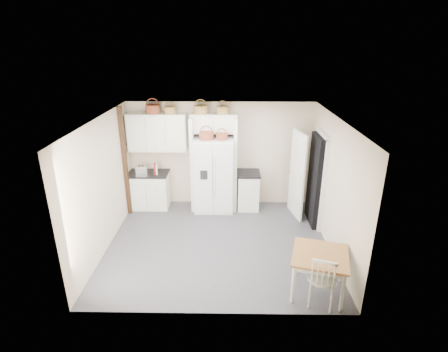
{
  "coord_description": "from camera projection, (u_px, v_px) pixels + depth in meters",
  "views": [
    {
      "loc": [
        0.22,
        -6.26,
        3.94
      ],
      "look_at": [
        0.11,
        0.4,
        1.35
      ],
      "focal_mm": 28.0,
      "sensor_mm": 36.0,
      "label": 1
    }
  ],
  "objects": [
    {
      "name": "toaster",
      "position": [
        141.0,
        170.0,
        8.47
      ],
      "size": [
        0.29,
        0.19,
        0.19
      ],
      "primitive_type": "cube",
      "rotation": [
        0.0,
        0.0,
        0.16
      ],
      "color": "silver",
      "rests_on": "counter_left"
    },
    {
      "name": "counter_left",
      "position": [
        148.0,
        173.0,
        8.55
      ],
      "size": [
        0.99,
        0.64,
        0.04
      ],
      "primitive_type": "cube",
      "color": "black",
      "rests_on": "base_cab_left"
    },
    {
      "name": "basket_fridge_b",
      "position": [
        222.0,
        137.0,
        8.0
      ],
      "size": [
        0.27,
        0.27,
        0.14
      ],
      "primitive_type": "cylinder",
      "color": "maroon",
      "rests_on": "refrigerator"
    },
    {
      "name": "fridge_panel_right",
      "position": [
        235.0,
        164.0,
        8.42
      ],
      "size": [
        0.08,
        0.6,
        2.3
      ],
      "primitive_type": "cube",
      "color": "white",
      "rests_on": "floor"
    },
    {
      "name": "basket_upper_b",
      "position": [
        153.0,
        109.0,
        8.1
      ],
      "size": [
        0.34,
        0.34,
        0.2
      ],
      "primitive_type": "cylinder",
      "color": "maroon",
      "rests_on": "upper_cabinet"
    },
    {
      "name": "wall_back",
      "position": [
        221.0,
        154.0,
        8.65
      ],
      "size": [
        4.5,
        0.0,
        4.5
      ],
      "primitive_type": "plane",
      "rotation": [
        1.57,
        0.0,
        0.0
      ],
      "color": "beige",
      "rests_on": "floor"
    },
    {
      "name": "trim_post",
      "position": [
        125.0,
        163.0,
        8.08
      ],
      "size": [
        0.09,
        0.09,
        2.6
      ],
      "primitive_type": "cube",
      "color": "black",
      "rests_on": "floor"
    },
    {
      "name": "refrigerator",
      "position": [
        214.0,
        175.0,
        8.46
      ],
      "size": [
        0.93,
        0.75,
        1.81
      ],
      "primitive_type": "cube",
      "color": "white",
      "rests_on": "floor"
    },
    {
      "name": "base_cab_right",
      "position": [
        248.0,
        191.0,
        8.67
      ],
      "size": [
        0.51,
        0.61,
        0.9
      ],
      "primitive_type": "cube",
      "color": "white",
      "rests_on": "floor"
    },
    {
      "name": "doorway_void",
      "position": [
        316.0,
        180.0,
        7.79
      ],
      "size": [
        0.18,
        0.85,
        2.05
      ],
      "primitive_type": "cube",
      "color": "black",
      "rests_on": "floor"
    },
    {
      "name": "ceiling",
      "position": [
        217.0,
        120.0,
        6.32
      ],
      "size": [
        4.5,
        4.5,
        0.0
      ],
      "primitive_type": "plane",
      "color": "white",
      "rests_on": "wall_back"
    },
    {
      "name": "windsor_chair",
      "position": [
        323.0,
        279.0,
        5.43
      ],
      "size": [
        0.57,
        0.55,
        0.95
      ],
      "primitive_type": "cube",
      "rotation": [
        0.0,
        0.0,
        -0.32
      ],
      "color": "white",
      "rests_on": "floor"
    },
    {
      "name": "wall_left",
      "position": [
        103.0,
        185.0,
        6.83
      ],
      "size": [
        0.0,
        4.0,
        4.0
      ],
      "primitive_type": "plane",
      "rotation": [
        1.57,
        0.0,
        1.57
      ],
      "color": "beige",
      "rests_on": "floor"
    },
    {
      "name": "basket_bridge_b",
      "position": [
        223.0,
        110.0,
        8.08
      ],
      "size": [
        0.29,
        0.29,
        0.17
      ],
      "primitive_type": "cylinder",
      "color": "#A37F4B",
      "rests_on": "bridge_cabinet"
    },
    {
      "name": "fridge_panel_left",
      "position": [
        193.0,
        164.0,
        8.44
      ],
      "size": [
        0.08,
        0.6,
        2.3
      ],
      "primitive_type": "cube",
      "color": "white",
      "rests_on": "floor"
    },
    {
      "name": "base_cab_left",
      "position": [
        149.0,
        191.0,
        8.71
      ],
      "size": [
        0.95,
        0.6,
        0.88
      ],
      "primitive_type": "cube",
      "color": "white",
      "rests_on": "floor"
    },
    {
      "name": "upper_cabinet",
      "position": [
        157.0,
        132.0,
        8.3
      ],
      "size": [
        1.4,
        0.34,
        0.9
      ],
      "primitive_type": "cube",
      "color": "white",
      "rests_on": "wall_back"
    },
    {
      "name": "bridge_cabinet",
      "position": [
        214.0,
        123.0,
        8.2
      ],
      "size": [
        1.12,
        0.34,
        0.45
      ],
      "primitive_type": "cube",
      "color": "white",
      "rests_on": "wall_back"
    },
    {
      "name": "cookbook_cream",
      "position": [
        157.0,
        169.0,
        8.42
      ],
      "size": [
        0.06,
        0.17,
        0.24
      ],
      "primitive_type": "cube",
      "rotation": [
        0.0,
        0.0,
        0.17
      ],
      "color": "beige",
      "rests_on": "counter_left"
    },
    {
      "name": "basket_fridge_a",
      "position": [
        206.0,
        136.0,
        8.0
      ],
      "size": [
        0.33,
        0.33,
        0.18
      ],
      "primitive_type": "cylinder",
      "color": "maroon",
      "rests_on": "refrigerator"
    },
    {
      "name": "cookbook_red",
      "position": [
        155.0,
        169.0,
        8.42
      ],
      "size": [
        0.07,
        0.17,
        0.26
      ],
      "primitive_type": "cube",
      "rotation": [
        0.0,
        0.0,
        0.17
      ],
      "color": "maroon",
      "rests_on": "counter_left"
    },
    {
      "name": "floor",
      "position": [
        218.0,
        243.0,
        7.26
      ],
      "size": [
        4.5,
        4.5,
        0.0
      ],
      "primitive_type": "plane",
      "color": "#2F3038",
      "rests_on": "ground"
    },
    {
      "name": "basket_upper_c",
      "position": [
        170.0,
        110.0,
        8.1
      ],
      "size": [
        0.27,
        0.27,
        0.16
      ],
      "primitive_type": "cylinder",
      "color": "#A37F4B",
      "rests_on": "upper_cabinet"
    },
    {
      "name": "counter_right",
      "position": [
        249.0,
        173.0,
        8.5
      ],
      "size": [
        0.55,
        0.65,
        0.04
      ],
      "primitive_type": "cube",
      "color": "black",
      "rests_on": "base_cab_right"
    },
    {
      "name": "dining_table",
      "position": [
        318.0,
        273.0,
        5.75
      ],
      "size": [
        1.06,
        1.06,
        0.73
      ],
      "primitive_type": "cube",
      "rotation": [
        0.0,
        0.0,
        -0.26
      ],
      "color": "brown",
      "rests_on": "floor"
    },
    {
      "name": "wall_right",
      "position": [
        334.0,
        187.0,
        6.76
      ],
      "size": [
        0.0,
        4.0,
        4.0
      ],
      "primitive_type": "plane",
      "rotation": [
        1.57,
        0.0,
        -1.57
      ],
      "color": "beige",
      "rests_on": "floor"
    },
    {
      "name": "door_slab",
      "position": [
        297.0,
        175.0,
        8.11
      ],
      "size": [
        0.21,
        0.79,
        2.05
      ],
      "primitive_type": "cube",
      "rotation": [
        0.0,
        0.0,
        -1.36
      ],
      "color": "white",
      "rests_on": "floor"
    },
    {
      "name": "basket_bridge_a",
      "position": [
        201.0,
        110.0,
        8.09
      ],
      "size": [
        0.33,
        0.33,
        0.18
      ],
      "primitive_type": "cylinder",
      "color": "#A37F4B",
      "rests_on": "bridge_cabinet"
    }
  ]
}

